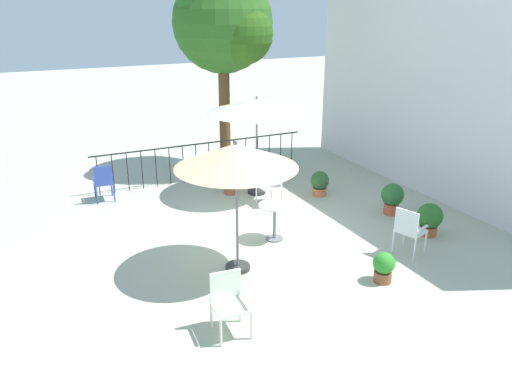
{
  "coord_description": "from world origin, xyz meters",
  "views": [
    {
      "loc": [
        8.71,
        -4.29,
        4.5
      ],
      "look_at": [
        0.0,
        -0.1,
        0.84
      ],
      "focal_mm": 35.36,
      "sensor_mm": 36.0,
      "label": 1
    }
  ],
  "objects_px": {
    "patio_chair_1": "(229,299)",
    "potted_plant_4": "(392,197)",
    "patio_umbrella_1": "(257,106)",
    "potted_plant_1": "(430,218)",
    "cafe_table_0": "(275,216)",
    "patio_chair_0": "(409,228)",
    "patio_umbrella_0": "(236,157)",
    "potted_plant_0": "(320,182)",
    "potted_plant_3": "(384,266)",
    "potted_plant_2": "(230,177)",
    "shade_tree": "(224,23)",
    "patio_chair_3": "(104,180)",
    "patio_chair_2": "(272,183)"
  },
  "relations": [
    {
      "from": "patio_chair_0",
      "to": "potted_plant_4",
      "type": "relative_size",
      "value": 1.33
    },
    {
      "from": "potted_plant_2",
      "to": "potted_plant_3",
      "type": "height_order",
      "value": "potted_plant_2"
    },
    {
      "from": "patio_umbrella_1",
      "to": "potted_plant_1",
      "type": "bearing_deg",
      "value": 29.84
    },
    {
      "from": "patio_chair_0",
      "to": "patio_chair_3",
      "type": "distance_m",
      "value": 7.04
    },
    {
      "from": "potted_plant_3",
      "to": "potted_plant_4",
      "type": "distance_m",
      "value": 3.09
    },
    {
      "from": "patio_chair_0",
      "to": "potted_plant_2",
      "type": "height_order",
      "value": "patio_chair_0"
    },
    {
      "from": "patio_umbrella_0",
      "to": "potted_plant_1",
      "type": "bearing_deg",
      "value": 84.59
    },
    {
      "from": "patio_chair_1",
      "to": "patio_chair_2",
      "type": "height_order",
      "value": "patio_chair_1"
    },
    {
      "from": "patio_chair_1",
      "to": "potted_plant_4",
      "type": "xyz_separation_m",
      "value": [
        -2.41,
        4.99,
        -0.12
      ]
    },
    {
      "from": "shade_tree",
      "to": "patio_chair_2",
      "type": "relative_size",
      "value": 5.92
    },
    {
      "from": "patio_chair_0",
      "to": "potted_plant_1",
      "type": "height_order",
      "value": "patio_chair_0"
    },
    {
      "from": "potted_plant_4",
      "to": "patio_umbrella_0",
      "type": "bearing_deg",
      "value": -78.77
    },
    {
      "from": "potted_plant_0",
      "to": "patio_umbrella_1",
      "type": "bearing_deg",
      "value": -120.34
    },
    {
      "from": "patio_umbrella_0",
      "to": "patio_umbrella_1",
      "type": "bearing_deg",
      "value": 149.23
    },
    {
      "from": "patio_umbrella_1",
      "to": "cafe_table_0",
      "type": "bearing_deg",
      "value": -17.98
    },
    {
      "from": "patio_umbrella_0",
      "to": "patio_chair_0",
      "type": "xyz_separation_m",
      "value": [
        0.88,
        3.1,
        -1.55
      ]
    },
    {
      "from": "patio_umbrella_1",
      "to": "potted_plant_1",
      "type": "distance_m",
      "value": 4.65
    },
    {
      "from": "patio_umbrella_1",
      "to": "potted_plant_4",
      "type": "distance_m",
      "value": 3.76
    },
    {
      "from": "cafe_table_0",
      "to": "potted_plant_4",
      "type": "height_order",
      "value": "cafe_table_0"
    },
    {
      "from": "shade_tree",
      "to": "potted_plant_0",
      "type": "bearing_deg",
      "value": 22.73
    },
    {
      "from": "shade_tree",
      "to": "patio_chair_0",
      "type": "distance_m",
      "value": 7.31
    },
    {
      "from": "patio_chair_2",
      "to": "patio_chair_3",
      "type": "bearing_deg",
      "value": -117.77
    },
    {
      "from": "potted_plant_2",
      "to": "patio_umbrella_0",
      "type": "bearing_deg",
      "value": -21.06
    },
    {
      "from": "cafe_table_0",
      "to": "patio_chair_1",
      "type": "relative_size",
      "value": 0.83
    },
    {
      "from": "patio_chair_1",
      "to": "potted_plant_1",
      "type": "height_order",
      "value": "patio_chair_1"
    },
    {
      "from": "cafe_table_0",
      "to": "patio_chair_3",
      "type": "relative_size",
      "value": 0.82
    },
    {
      "from": "potted_plant_0",
      "to": "patio_chair_0",
      "type": "bearing_deg",
      "value": -3.84
    },
    {
      "from": "potted_plant_1",
      "to": "cafe_table_0",
      "type": "bearing_deg",
      "value": -112.03
    },
    {
      "from": "cafe_table_0",
      "to": "potted_plant_4",
      "type": "xyz_separation_m",
      "value": [
        -0.02,
        2.99,
        -0.12
      ]
    },
    {
      "from": "shade_tree",
      "to": "potted_plant_2",
      "type": "relative_size",
      "value": 6.52
    },
    {
      "from": "potted_plant_1",
      "to": "patio_chair_0",
      "type": "bearing_deg",
      "value": -63.99
    },
    {
      "from": "shade_tree",
      "to": "cafe_table_0",
      "type": "bearing_deg",
      "value": -11.21
    },
    {
      "from": "patio_chair_2",
      "to": "potted_plant_3",
      "type": "bearing_deg",
      "value": 0.94
    },
    {
      "from": "patio_chair_1",
      "to": "potted_plant_4",
      "type": "bearing_deg",
      "value": 115.8
    },
    {
      "from": "potted_plant_0",
      "to": "potted_plant_1",
      "type": "bearing_deg",
      "value": 14.91
    },
    {
      "from": "patio_chair_0",
      "to": "potted_plant_3",
      "type": "distance_m",
      "value": 1.21
    },
    {
      "from": "patio_umbrella_0",
      "to": "potted_plant_3",
      "type": "relative_size",
      "value": 4.39
    },
    {
      "from": "patio_umbrella_0",
      "to": "potted_plant_4",
      "type": "height_order",
      "value": "patio_umbrella_0"
    },
    {
      "from": "shade_tree",
      "to": "patio_chair_2",
      "type": "xyz_separation_m",
      "value": [
        2.94,
        -0.08,
        -3.48
      ]
    },
    {
      "from": "potted_plant_0",
      "to": "potted_plant_3",
      "type": "distance_m",
      "value": 4.19
    },
    {
      "from": "potted_plant_1",
      "to": "potted_plant_4",
      "type": "relative_size",
      "value": 0.96
    },
    {
      "from": "patio_umbrella_1",
      "to": "potted_plant_2",
      "type": "height_order",
      "value": "patio_umbrella_1"
    },
    {
      "from": "patio_chair_2",
      "to": "shade_tree",
      "type": "bearing_deg",
      "value": 178.35
    },
    {
      "from": "cafe_table_0",
      "to": "potted_plant_3",
      "type": "height_order",
      "value": "cafe_table_0"
    },
    {
      "from": "potted_plant_1",
      "to": "potted_plant_4",
      "type": "bearing_deg",
      "value": 177.74
    },
    {
      "from": "potted_plant_0",
      "to": "potted_plant_3",
      "type": "bearing_deg",
      "value": -17.48
    },
    {
      "from": "potted_plant_0",
      "to": "potted_plant_2",
      "type": "bearing_deg",
      "value": -118.22
    },
    {
      "from": "potted_plant_0",
      "to": "patio_chair_3",
      "type": "bearing_deg",
      "value": -111.17
    },
    {
      "from": "patio_chair_0",
      "to": "potted_plant_3",
      "type": "bearing_deg",
      "value": -60.53
    },
    {
      "from": "potted_plant_0",
      "to": "potted_plant_2",
      "type": "relative_size",
      "value": 0.75
    }
  ]
}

